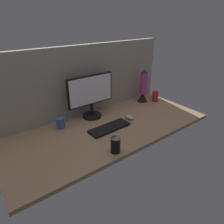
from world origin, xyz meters
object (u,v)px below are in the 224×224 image
Objects in this scene: mug_black_travel at (116,145)px; lava_lamp at (143,88)px; keyboard at (109,128)px; mug_red_plastic at (155,96)px; monitor at (91,94)px; mouse at (129,117)px; mug_ceramic_blue at (61,123)px.

mug_black_travel is 0.32× the size of lava_lamp.
keyboard is 33.15cm from mug_black_travel.
mug_red_plastic is 104.04cm from mug_black_travel.
lava_lamp reaches higher than mug_black_travel.
monitor is at bearing 177.93° from lava_lamp.
keyboard is (-0.54, -29.23, -21.58)cm from monitor.
mouse is at bearing 37.84° from mug_black_travel.
mouse is 48.52cm from lava_lamp.
monitor is 37.56cm from mug_ceramic_blue.
monitor reaches higher than keyboard.
monitor is 1.23× the size of keyboard.
lava_lamp is at bearing 24.10° from mouse.
mug_ceramic_blue is (-57.89, 22.93, 2.94)cm from mouse.
lava_lamp reaches higher than mouse.
lava_lamp is (-11.03, 8.66, 9.11)cm from mug_red_plastic.
mug_ceramic_blue is at bearing -175.18° from monitor.
keyboard is at bearing 60.96° from mug_black_travel.
monitor is 78.95cm from mug_red_plastic.
mug_ceramic_blue is 109.61cm from mug_red_plastic.
mug_ceramic_blue is at bearing 152.45° from mouse.
lava_lamp is at bearing 0.24° from mug_ceramic_blue.
monitor is 65.83cm from lava_lamp.
monitor is 36.34cm from keyboard.
mug_red_plastic reaches higher than mug_ceramic_blue.
mug_ceramic_blue is at bearing -179.76° from lava_lamp.
keyboard is 79.23cm from mug_red_plastic.
mug_red_plastic reaches higher than keyboard.
mug_red_plastic reaches higher than mouse.
mug_ceramic_blue is (-32.34, 26.46, 3.64)cm from keyboard.
mug_red_plastic is 1.04× the size of mug_black_travel.
mug_red_plastic is at bearing 11.52° from keyboard.
mouse is (25.55, 3.53, 0.70)cm from keyboard.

